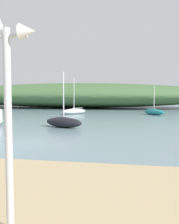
# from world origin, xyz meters

# --- Properties ---
(ground_plane) EXTENTS (120.00, 120.00, 0.00)m
(ground_plane) POSITION_xyz_m (0.00, 0.00, 0.00)
(ground_plane) COLOR gray
(distant_hill) EXTENTS (49.01, 15.25, 4.13)m
(distant_hill) POSITION_xyz_m (-5.31, 32.18, 2.07)
(distant_hill) COLOR #476B3D
(distant_hill) RESTS_ON ground
(sailboat_far_left) EXTENTS (2.67, 2.87, 3.24)m
(sailboat_far_left) POSITION_xyz_m (7.51, 18.54, 0.34)
(sailboat_far_left) COLOR teal
(sailboat_far_left) RESTS_ON ground
(sailboat_far_right) EXTENTS (2.97, 3.05, 4.17)m
(sailboat_far_right) POSITION_xyz_m (-1.61, 18.01, 0.33)
(sailboat_far_right) COLOR white
(sailboat_far_right) RESTS_ON ground
(sailboat_off_point) EXTENTS (3.26, 2.21, 3.95)m
(sailboat_off_point) POSITION_xyz_m (0.47, 6.27, 0.38)
(sailboat_off_point) COLOR black
(sailboat_off_point) RESTS_ON ground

